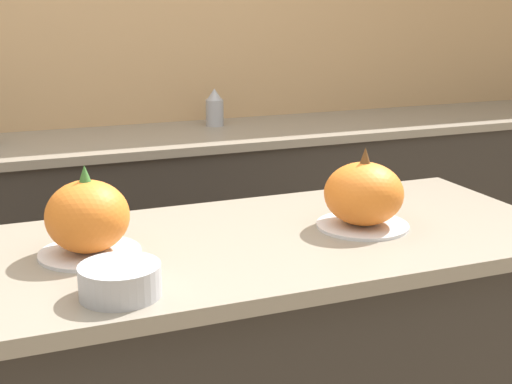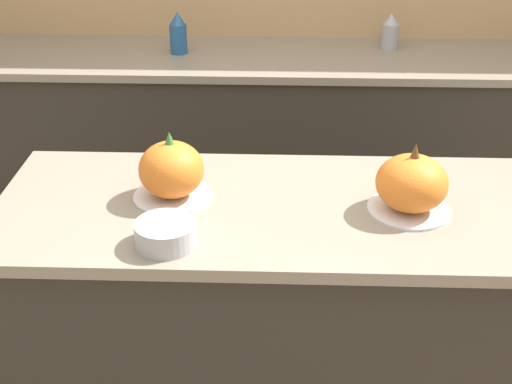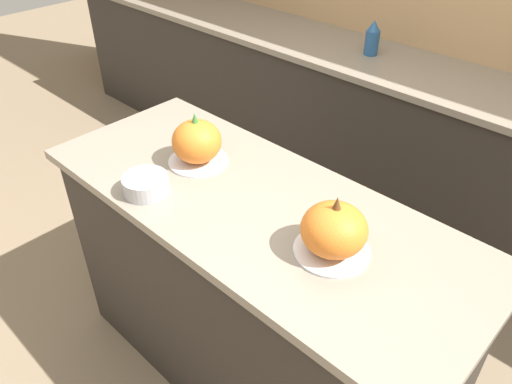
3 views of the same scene
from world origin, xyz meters
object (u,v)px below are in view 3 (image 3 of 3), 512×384
(pumpkin_cake_left, at_px, (197,143))
(bottle_tall, at_px, (372,38))
(pumpkin_cake_right, at_px, (334,231))
(mixing_bowl, at_px, (146,185))

(pumpkin_cake_left, relative_size, bottle_tall, 1.17)
(pumpkin_cake_left, distance_m, bottle_tall, 1.43)
(pumpkin_cake_right, bearing_deg, mixing_bowl, -162.92)
(pumpkin_cake_left, height_order, mixing_bowl, pumpkin_cake_left)
(bottle_tall, relative_size, mixing_bowl, 1.22)
(bottle_tall, bearing_deg, mixing_bowl, -83.55)
(pumpkin_cake_right, xyz_separation_m, bottle_tall, (-0.82, 1.47, -0.01))
(pumpkin_cake_right, xyz_separation_m, mixing_bowl, (-0.64, -0.20, -0.05))
(pumpkin_cake_left, relative_size, pumpkin_cake_right, 0.98)
(pumpkin_cake_right, distance_m, bottle_tall, 1.69)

